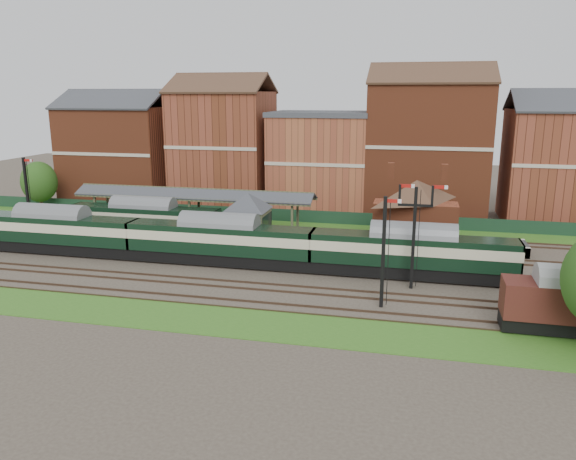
% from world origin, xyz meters
% --- Properties ---
extents(ground, '(160.00, 160.00, 0.00)m').
position_xyz_m(ground, '(0.00, 0.00, 0.00)').
color(ground, '#473D33').
rests_on(ground, ground).
extents(grass_back, '(90.00, 4.50, 0.06)m').
position_xyz_m(grass_back, '(0.00, 16.00, 0.03)').
color(grass_back, '#2D6619').
rests_on(grass_back, ground).
extents(grass_front, '(90.00, 5.00, 0.06)m').
position_xyz_m(grass_front, '(0.00, -12.00, 0.03)').
color(grass_front, '#2D6619').
rests_on(grass_front, ground).
extents(fence, '(90.00, 0.12, 1.50)m').
position_xyz_m(fence, '(0.00, 18.00, 0.75)').
color(fence, '#193823').
rests_on(fence, ground).
extents(platform, '(55.00, 3.40, 1.00)m').
position_xyz_m(platform, '(-5.00, 9.75, 0.50)').
color(platform, '#2D2D2D').
rests_on(platform, ground).
extents(signal_box, '(5.40, 5.40, 6.00)m').
position_xyz_m(signal_box, '(-3.00, 3.25, 3.19)').
color(signal_box, '#526649').
rests_on(signal_box, ground).
extents(brick_hut, '(3.20, 2.64, 2.94)m').
position_xyz_m(brick_hut, '(5.00, 3.25, 1.20)').
color(brick_hut, brown).
rests_on(brick_hut, ground).
extents(station_building, '(8.10, 8.10, 5.90)m').
position_xyz_m(station_building, '(12.00, 9.75, 3.96)').
color(station_building, brown).
rests_on(station_building, platform).
extents(canopy, '(26.00, 3.89, 4.08)m').
position_xyz_m(canopy, '(-11.00, 9.75, 4.58)').
color(canopy, '#434B2E').
rests_on(canopy, platform).
extents(semaphore_bracket, '(3.60, 0.25, 8.18)m').
position_xyz_m(semaphore_bracket, '(12.04, -2.50, 4.63)').
color(semaphore_bracket, black).
rests_on(semaphore_bracket, ground).
extents(semaphore_platform_end, '(1.23, 0.25, 8.00)m').
position_xyz_m(semaphore_platform_end, '(-29.98, 8.00, 4.16)').
color(semaphore_platform_end, black).
rests_on(semaphore_platform_end, ground).
extents(semaphore_siding, '(1.23, 0.25, 8.00)m').
position_xyz_m(semaphore_siding, '(10.02, -7.00, 4.16)').
color(semaphore_siding, black).
rests_on(semaphore_siding, ground).
extents(town_backdrop, '(69.00, 10.00, 16.00)m').
position_xyz_m(town_backdrop, '(-0.18, 25.00, 7.00)').
color(town_backdrop, brown).
rests_on(town_backdrop, ground).
extents(dmu_train, '(49.82, 2.62, 3.83)m').
position_xyz_m(dmu_train, '(-4.63, 0.00, 2.25)').
color(dmu_train, black).
rests_on(dmu_train, ground).
extents(platform_railcar, '(16.00, 2.53, 3.69)m').
position_xyz_m(platform_railcar, '(-15.21, 6.50, 2.17)').
color(platform_railcar, black).
rests_on(platform_railcar, ground).
extents(goods_van_b, '(5.77, 2.50, 3.50)m').
position_xyz_m(goods_van_b, '(20.60, -9.00, 2.00)').
color(goods_van_b, black).
rests_on(goods_van_b, ground).
extents(tree_back, '(4.45, 4.45, 6.50)m').
position_xyz_m(tree_back, '(-34.47, 16.07, 3.93)').
color(tree_back, '#382619').
rests_on(tree_back, ground).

